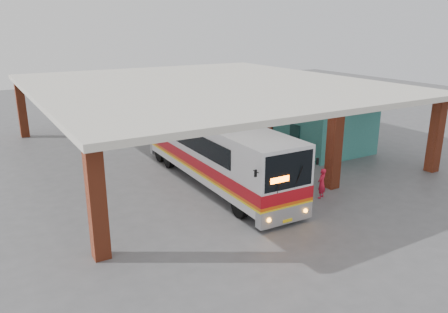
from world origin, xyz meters
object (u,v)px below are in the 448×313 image
at_px(red_chair, 240,133).
at_px(motorcycle, 296,151).
at_px(pedestrian, 322,183).
at_px(coach_bus, 215,150).

bearing_deg(red_chair, motorcycle, -103.59).
bearing_deg(pedestrian, coach_bus, -74.73).
distance_m(coach_bus, motorcycle, 6.90).
relative_size(pedestrian, red_chair, 1.97).
bearing_deg(coach_bus, red_chair, 50.98).
relative_size(coach_bus, red_chair, 16.66).
bearing_deg(red_chair, pedestrian, -118.49).
bearing_deg(red_chair, coach_bus, -144.57).
xyz_separation_m(motorcycle, red_chair, (-0.09, 6.51, -0.18)).
bearing_deg(pedestrian, red_chair, -126.35).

